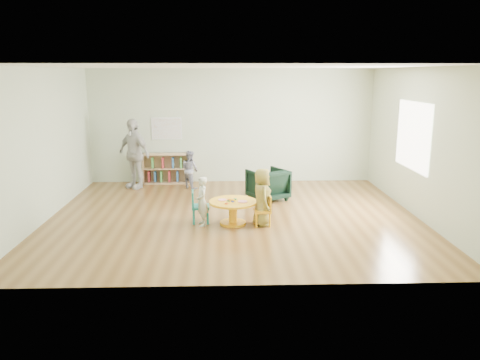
{
  "coord_description": "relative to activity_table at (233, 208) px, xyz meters",
  "views": [
    {
      "loc": [
        -0.16,
        -8.6,
        2.69
      ],
      "look_at": [
        0.11,
        -0.3,
        0.78
      ],
      "focal_mm": 35.0,
      "sensor_mm": 36.0,
      "label": 1
    }
  ],
  "objects": [
    {
      "name": "kid_chair_right",
      "position": [
        0.57,
        -0.12,
        0.0
      ],
      "size": [
        0.32,
        0.32,
        0.56
      ],
      "rotation": [
        0.0,
        0.0,
        1.63
      ],
      "color": "#FFB115",
      "rests_on": "ground"
    },
    {
      "name": "child_right",
      "position": [
        0.52,
        -0.08,
        0.22
      ],
      "size": [
        0.39,
        0.55,
        1.04
      ],
      "primitive_type": "imported",
      "rotation": [
        0.0,
        0.0,
        1.7
      ],
      "color": "yellow",
      "rests_on": "ground"
    },
    {
      "name": "adult_caretaker",
      "position": [
        -2.3,
        2.85,
        0.53
      ],
      "size": [
        1.02,
        0.91,
        1.65
      ],
      "primitive_type": "imported",
      "rotation": [
        0.0,
        0.0,
        -0.65
      ],
      "color": "beige",
      "rests_on": "ground"
    },
    {
      "name": "alphabet_poster",
      "position": [
        -1.58,
        3.44,
        1.05
      ],
      "size": [
        0.74,
        0.01,
        0.54
      ],
      "color": "white",
      "rests_on": "ground"
    },
    {
      "name": "bookshelf",
      "position": [
        -1.59,
        3.31,
        0.07
      ],
      "size": [
        1.2,
        0.3,
        0.75
      ],
      "color": "tan",
      "rests_on": "ground"
    },
    {
      "name": "kid_chair_left",
      "position": [
        -0.64,
        0.11,
        0.02
      ],
      "size": [
        0.34,
        0.34,
        0.59
      ],
      "rotation": [
        0.0,
        0.0,
        -1.51
      ],
      "color": "#15786D",
      "rests_on": "ground"
    },
    {
      "name": "child_left",
      "position": [
        -0.55,
        -0.06,
        0.15
      ],
      "size": [
        0.28,
        0.37,
        0.89
      ],
      "primitive_type": "imported",
      "rotation": [
        0.0,
        0.0,
        -1.35
      ],
      "color": "silver",
      "rests_on": "ground"
    },
    {
      "name": "toddler",
      "position": [
        -0.97,
        2.73,
        0.16
      ],
      "size": [
        0.56,
        0.55,
        0.91
      ],
      "primitive_type": "imported",
      "rotation": [
        0.0,
        0.0,
        2.4
      ],
      "color": "#1C2046",
      "rests_on": "ground"
    },
    {
      "name": "armchair",
      "position": [
        0.78,
        1.64,
        0.04
      ],
      "size": [
        1.0,
        1.01,
        0.68
      ],
      "primitive_type": "imported",
      "rotation": [
        0.0,
        0.0,
        3.67
      ],
      "color": "black",
      "rests_on": "ground"
    },
    {
      "name": "room",
      "position": [
        0.04,
        0.45,
        1.59
      ],
      "size": [
        7.1,
        7.0,
        2.8
      ],
      "color": "brown",
      "rests_on": "ground"
    },
    {
      "name": "activity_table",
      "position": [
        0.0,
        0.0,
        0.0
      ],
      "size": [
        0.86,
        0.86,
        0.48
      ],
      "rotation": [
        0.0,
        0.0,
        0.26
      ],
      "color": "#FFB115",
      "rests_on": "ground"
    }
  ]
}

